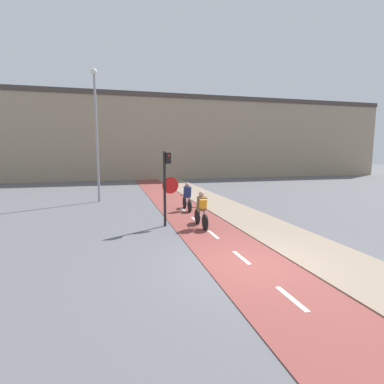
% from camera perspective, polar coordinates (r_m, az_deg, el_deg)
% --- Properties ---
extents(ground_plane, '(120.00, 120.00, 0.00)m').
position_cam_1_polar(ground_plane, '(8.47, 10.81, -13.41)').
color(ground_plane, '#5B5B60').
extents(bike_lane, '(2.44, 60.00, 0.02)m').
position_cam_1_polar(bike_lane, '(8.47, 10.80, -13.34)').
color(bike_lane, brown).
rests_on(bike_lane, ground_plane).
extents(sidewalk_strip, '(2.40, 60.00, 0.05)m').
position_cam_1_polar(sidewalk_strip, '(9.71, 24.05, -11.03)').
color(sidewalk_strip, gray).
rests_on(sidewalk_strip, ground_plane).
extents(building_row_background, '(60.00, 5.20, 9.31)m').
position_cam_1_polar(building_row_background, '(35.31, -9.26, 10.18)').
color(building_row_background, gray).
rests_on(building_row_background, ground_plane).
extents(traffic_light_pole, '(0.67, 0.25, 3.05)m').
position_cam_1_polar(traffic_light_pole, '(12.14, -4.84, 2.26)').
color(traffic_light_pole, black).
rests_on(traffic_light_pole, ground_plane).
extents(street_lamp_far, '(0.36, 0.36, 7.85)m').
position_cam_1_polar(street_lamp_far, '(19.12, -17.79, 12.33)').
color(street_lamp_far, gray).
rests_on(street_lamp_far, ground_plane).
extents(cyclist_near, '(0.46, 1.75, 1.47)m').
position_cam_1_polar(cyclist_near, '(12.03, 1.81, -3.48)').
color(cyclist_near, black).
rests_on(cyclist_near, ground_plane).
extents(cyclist_far, '(0.46, 1.74, 1.46)m').
position_cam_1_polar(cyclist_far, '(15.56, -0.94, -1.11)').
color(cyclist_far, black).
rests_on(cyclist_far, ground_plane).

